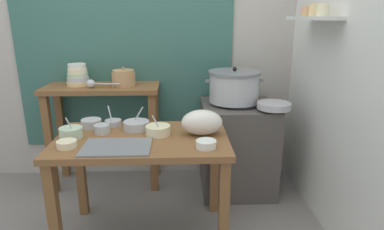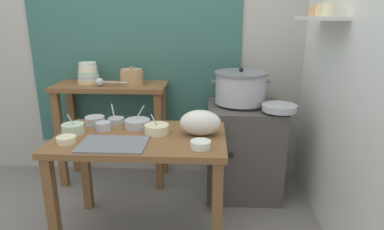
{
  "view_description": "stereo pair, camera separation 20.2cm",
  "coord_description": "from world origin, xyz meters",
  "px_view_note": "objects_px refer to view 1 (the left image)",
  "views": [
    {
      "loc": [
        0.33,
        -1.95,
        1.46
      ],
      "look_at": [
        0.41,
        0.21,
        0.82
      ],
      "focal_mm": 31.11,
      "sensor_mm": 36.0,
      "label": 1
    },
    {
      "loc": [
        0.53,
        -1.94,
        1.46
      ],
      "look_at": [
        0.41,
        0.21,
        0.82
      ],
      "focal_mm": 31.11,
      "sensor_mm": 36.0,
      "label": 2
    }
  ],
  "objects_px": {
    "serving_tray": "(117,147)",
    "prep_bowl_2": "(102,129)",
    "ladle": "(92,84)",
    "prep_bowl_3": "(71,132)",
    "back_shelf_table": "(104,111)",
    "wide_pan": "(274,106)",
    "steamer_pot": "(234,86)",
    "prep_bowl_4": "(91,123)",
    "prep_bowl_7": "(67,144)",
    "prep_bowl_0": "(206,144)",
    "prep_bowl_1": "(158,130)",
    "prep_bowl_6": "(113,122)",
    "stove_block": "(237,147)",
    "prep_table": "(143,153)",
    "prep_bowl_5": "(136,125)",
    "bowl_stack_enamel": "(78,76)",
    "plastic_bag": "(202,122)",
    "clay_pot": "(124,78)"
  },
  "relations": [
    {
      "from": "prep_bowl_1",
      "to": "prep_bowl_3",
      "type": "distance_m",
      "value": 0.55
    },
    {
      "from": "ladle",
      "to": "prep_bowl_7",
      "type": "bearing_deg",
      "value": -87.07
    },
    {
      "from": "prep_bowl_6",
      "to": "prep_bowl_7",
      "type": "height_order",
      "value": "prep_bowl_6"
    },
    {
      "from": "clay_pot",
      "to": "prep_bowl_3",
      "type": "height_order",
      "value": "clay_pot"
    },
    {
      "from": "plastic_bag",
      "to": "back_shelf_table",
      "type": "bearing_deg",
      "value": 137.35
    },
    {
      "from": "clay_pot",
      "to": "wide_pan",
      "type": "xyz_separation_m",
      "value": [
        1.19,
        -0.34,
        -0.16
      ]
    },
    {
      "from": "back_shelf_table",
      "to": "prep_bowl_2",
      "type": "height_order",
      "value": "back_shelf_table"
    },
    {
      "from": "wide_pan",
      "to": "prep_bowl_5",
      "type": "relative_size",
      "value": 1.49
    },
    {
      "from": "bowl_stack_enamel",
      "to": "ladle",
      "type": "height_order",
      "value": "bowl_stack_enamel"
    },
    {
      "from": "stove_block",
      "to": "ladle",
      "type": "distance_m",
      "value": 1.32
    },
    {
      "from": "back_shelf_table",
      "to": "prep_bowl_3",
      "type": "bearing_deg",
      "value": -92.74
    },
    {
      "from": "ladle",
      "to": "prep_bowl_3",
      "type": "bearing_deg",
      "value": -88.41
    },
    {
      "from": "wide_pan",
      "to": "prep_bowl_2",
      "type": "xyz_separation_m",
      "value": [
        -1.24,
        -0.35,
        -0.05
      ]
    },
    {
      "from": "stove_block",
      "to": "prep_bowl_0",
      "type": "xyz_separation_m",
      "value": [
        -0.34,
        -0.83,
        0.36
      ]
    },
    {
      "from": "prep_bowl_0",
      "to": "prep_bowl_6",
      "type": "xyz_separation_m",
      "value": [
        -0.62,
        0.44,
        -0.0
      ]
    },
    {
      "from": "steamer_pot",
      "to": "prep_bowl_6",
      "type": "height_order",
      "value": "steamer_pot"
    },
    {
      "from": "steamer_pot",
      "to": "prep_bowl_0",
      "type": "bearing_deg",
      "value": -109.21
    },
    {
      "from": "serving_tray",
      "to": "prep_bowl_7",
      "type": "relative_size",
      "value": 3.44
    },
    {
      "from": "prep_bowl_2",
      "to": "prep_bowl_1",
      "type": "bearing_deg",
      "value": -6.37
    },
    {
      "from": "bowl_stack_enamel",
      "to": "wide_pan",
      "type": "xyz_separation_m",
      "value": [
        1.58,
        -0.38,
        -0.18
      ]
    },
    {
      "from": "prep_bowl_7",
      "to": "stove_block",
      "type": "bearing_deg",
      "value": 34.51
    },
    {
      "from": "serving_tray",
      "to": "prep_bowl_6",
      "type": "distance_m",
      "value": 0.43
    },
    {
      "from": "prep_table",
      "to": "prep_bowl_4",
      "type": "relative_size",
      "value": 7.99
    },
    {
      "from": "steamer_pot",
      "to": "ladle",
      "type": "height_order",
      "value": "steamer_pot"
    },
    {
      "from": "steamer_pot",
      "to": "prep_bowl_2",
      "type": "distance_m",
      "value": 1.13
    },
    {
      "from": "bowl_stack_enamel",
      "to": "prep_bowl_1",
      "type": "height_order",
      "value": "bowl_stack_enamel"
    },
    {
      "from": "clay_pot",
      "to": "prep_bowl_1",
      "type": "xyz_separation_m",
      "value": [
        0.32,
        -0.73,
        -0.21
      ]
    },
    {
      "from": "ladle",
      "to": "prep_bowl_1",
      "type": "distance_m",
      "value": 0.88
    },
    {
      "from": "prep_bowl_4",
      "to": "prep_bowl_7",
      "type": "relative_size",
      "value": 1.18
    },
    {
      "from": "bowl_stack_enamel",
      "to": "prep_bowl_0",
      "type": "relative_size",
      "value": 1.59
    },
    {
      "from": "back_shelf_table",
      "to": "prep_bowl_1",
      "type": "distance_m",
      "value": 0.89
    },
    {
      "from": "back_shelf_table",
      "to": "prep_bowl_2",
      "type": "bearing_deg",
      "value": -78.29
    },
    {
      "from": "plastic_bag",
      "to": "prep_bowl_6",
      "type": "height_order",
      "value": "plastic_bag"
    },
    {
      "from": "back_shelf_table",
      "to": "prep_bowl_0",
      "type": "bearing_deg",
      "value": -50.02
    },
    {
      "from": "serving_tray",
      "to": "wide_pan",
      "type": "height_order",
      "value": "wide_pan"
    },
    {
      "from": "prep_bowl_1",
      "to": "prep_bowl_4",
      "type": "height_order",
      "value": "prep_bowl_1"
    },
    {
      "from": "prep_bowl_4",
      "to": "prep_bowl_3",
      "type": "bearing_deg",
      "value": -110.83
    },
    {
      "from": "prep_bowl_1",
      "to": "prep_bowl_4",
      "type": "distance_m",
      "value": 0.5
    },
    {
      "from": "wide_pan",
      "to": "prep_bowl_0",
      "type": "height_order",
      "value": "wide_pan"
    },
    {
      "from": "prep_bowl_3",
      "to": "prep_bowl_7",
      "type": "distance_m",
      "value": 0.17
    },
    {
      "from": "prep_bowl_1",
      "to": "prep_bowl_6",
      "type": "distance_m",
      "value": 0.38
    },
    {
      "from": "serving_tray",
      "to": "prep_bowl_2",
      "type": "height_order",
      "value": "prep_bowl_2"
    },
    {
      "from": "prep_table",
      "to": "prep_bowl_3",
      "type": "bearing_deg",
      "value": 178.68
    },
    {
      "from": "bowl_stack_enamel",
      "to": "prep_bowl_6",
      "type": "relative_size",
      "value": 1.38
    },
    {
      "from": "prep_bowl_1",
      "to": "steamer_pot",
      "type": "bearing_deg",
      "value": 46.09
    },
    {
      "from": "plastic_bag",
      "to": "prep_bowl_0",
      "type": "height_order",
      "value": "plastic_bag"
    },
    {
      "from": "serving_tray",
      "to": "prep_bowl_6",
      "type": "bearing_deg",
      "value": 103.24
    },
    {
      "from": "prep_bowl_5",
      "to": "back_shelf_table",
      "type": "bearing_deg",
      "value": 120.29
    },
    {
      "from": "prep_bowl_3",
      "to": "prep_bowl_7",
      "type": "xyz_separation_m",
      "value": [
        0.02,
        -0.17,
        -0.01
      ]
    },
    {
      "from": "serving_tray",
      "to": "prep_bowl_7",
      "type": "xyz_separation_m",
      "value": [
        -0.29,
        0.01,
        0.02
      ]
    }
  ]
}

